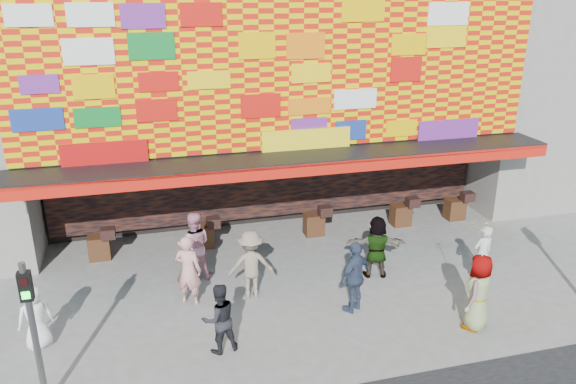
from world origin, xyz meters
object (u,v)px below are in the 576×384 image
(ped_g, at_px, (478,292))
(ped_i, at_px, (194,246))
(parasol, at_px, (485,241))
(ped_c, at_px, (219,319))
(ped_h, at_px, (483,254))
(ped_a, at_px, (35,317))
(ped_e, at_px, (355,277))
(ped_d, at_px, (251,264))
(signal_left, at_px, (32,320))
(ped_f, at_px, (377,247))
(ped_b, at_px, (188,270))

(ped_g, height_order, ped_i, ped_i)
(ped_i, height_order, parasol, parasol)
(ped_c, height_order, ped_h, ped_h)
(ped_a, distance_m, ped_g, 9.82)
(ped_e, bearing_deg, ped_h, 153.51)
(ped_i, bearing_deg, ped_d, 140.13)
(ped_h, bearing_deg, signal_left, 2.10)
(ped_e, xyz_separation_m, ped_f, (1.19, 1.47, -0.04))
(ped_g, bearing_deg, ped_c, -46.84)
(ped_b, relative_size, ped_c, 1.14)
(ped_a, distance_m, ped_e, 7.22)
(signal_left, bearing_deg, ped_i, 52.49)
(ped_b, relative_size, ped_e, 1.00)
(ped_a, height_order, parasol, parasol)
(ped_b, height_order, ped_g, ped_g)
(signal_left, distance_m, ped_f, 8.64)
(ped_g, distance_m, parasol, 1.27)
(ped_b, xyz_separation_m, ped_d, (1.56, -0.04, -0.02))
(ped_d, distance_m, ped_i, 1.85)
(ped_b, distance_m, ped_i, 1.32)
(ped_a, height_order, ped_b, ped_b)
(ped_a, bearing_deg, ped_f, 166.27)
(ped_d, bearing_deg, ped_e, 156.34)
(signal_left, relative_size, ped_i, 1.58)
(ped_e, bearing_deg, parasol, 116.94)
(ped_h, bearing_deg, ped_i, -25.64)
(signal_left, relative_size, parasol, 1.56)
(ped_b, distance_m, ped_e, 4.06)
(ped_b, xyz_separation_m, ped_c, (0.45, -2.13, -0.11))
(parasol, bearing_deg, ped_e, 149.97)
(ped_h, bearing_deg, parasol, 45.68)
(ped_f, xyz_separation_m, parasol, (1.25, -2.88, 1.32))
(ped_d, bearing_deg, signal_left, 38.94)
(signal_left, distance_m, ped_g, 9.31)
(ped_h, distance_m, ped_i, 7.64)
(ped_d, bearing_deg, ped_h, 177.93)
(ped_c, distance_m, ped_h, 7.24)
(parasol, bearing_deg, ped_c, 173.81)
(ped_b, bearing_deg, ped_h, -158.35)
(ped_c, distance_m, ped_e, 3.48)
(ped_b, bearing_deg, ped_a, 44.46)
(ped_a, height_order, ped_i, ped_i)
(ped_d, distance_m, parasol, 5.60)
(ped_c, relative_size, ped_e, 0.88)
(ped_b, bearing_deg, signal_left, 73.37)
(ped_h, bearing_deg, ped_g, 45.68)
(ped_e, distance_m, ped_h, 3.78)
(ped_e, xyz_separation_m, parasol, (2.44, -1.41, 1.28))
(ped_g, relative_size, ped_h, 1.13)
(ped_d, bearing_deg, ped_g, 156.25)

